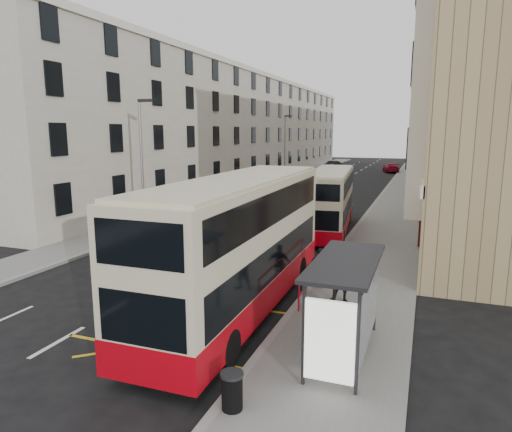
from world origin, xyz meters
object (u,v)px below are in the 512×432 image
at_px(white_van, 305,176).
at_px(pedestrian_far, 320,267).
at_px(car_red, 391,168).
at_px(car_dark, 332,165).
at_px(double_decker_front, 239,245).
at_px(street_lamp_far, 285,145).
at_px(bus_shelter, 348,291).
at_px(double_decker_rear, 330,201).
at_px(litter_bin, 232,390).
at_px(car_silver, 331,169).
at_px(pedestrian_near, 321,333).
at_px(street_lamp_near, 142,158).
at_px(pedestrian_mid, 342,278).

bearing_deg(white_van, pedestrian_far, -93.01).
bearing_deg(car_red, white_van, 50.34).
bearing_deg(car_dark, pedestrian_far, -62.13).
xyz_separation_m(pedestrian_far, white_van, (-10.58, 38.52, -0.18)).
bearing_deg(double_decker_front, street_lamp_far, 104.16).
distance_m(bus_shelter, double_decker_rear, 16.68).
bearing_deg(white_van, litter_bin, -95.75).
height_order(bus_shelter, car_silver, bus_shelter).
bearing_deg(double_decker_front, pedestrian_near, -39.04).
bearing_deg(car_silver, pedestrian_near, -92.31).
bearing_deg(car_red, pedestrian_near, 80.40).
relative_size(pedestrian_near, car_red, 0.32).
distance_m(double_decker_rear, car_red, 45.46).
distance_m(double_decker_front, car_dark, 62.48).
bearing_deg(double_decker_rear, car_red, 83.73).
bearing_deg(double_decker_rear, street_lamp_near, -166.51).
xyz_separation_m(white_van, car_red, (9.05, 17.48, -0.04)).
bearing_deg(car_red, bus_shelter, 80.99).
relative_size(bus_shelter, litter_bin, 4.86).
bearing_deg(pedestrian_far, street_lamp_far, -60.59).
height_order(street_lamp_far, double_decker_rear, street_lamp_far).
bearing_deg(street_lamp_near, bus_shelter, -40.14).
distance_m(bus_shelter, double_decker_front, 4.93).
bearing_deg(double_decker_rear, car_silver, 95.36).
relative_size(litter_bin, pedestrian_near, 0.55).
xyz_separation_m(street_lamp_far, car_silver, (3.07, 13.08, -3.88)).
distance_m(pedestrian_near, car_red, 61.96).
bearing_deg(pedestrian_near, car_silver, -100.84).
xyz_separation_m(street_lamp_near, pedestrian_mid, (13.83, -8.13, -3.59)).
distance_m(double_decker_rear, pedestrian_far, 10.76).
height_order(street_lamp_far, pedestrian_near, street_lamp_far).
distance_m(street_lamp_far, car_red, 22.64).
height_order(bus_shelter, pedestrian_near, bus_shelter).
bearing_deg(pedestrian_mid, double_decker_front, -151.56).
height_order(street_lamp_near, car_silver, street_lamp_near).
relative_size(street_lamp_near, car_silver, 1.80).
xyz_separation_m(pedestrian_mid, car_silver, (-10.76, 51.21, -0.29)).
height_order(double_decker_front, litter_bin, double_decker_front).
distance_m(pedestrian_near, pedestrian_far, 6.05).
relative_size(pedestrian_far, car_silver, 0.36).
bearing_deg(double_decker_front, car_red, 88.72).
bearing_deg(pedestrian_near, double_decker_rear, -101.19).
bearing_deg(car_red, litter_bin, 79.08).
bearing_deg(double_decker_front, car_silver, 97.37).
xyz_separation_m(street_lamp_near, car_dark, (1.51, 52.01, -3.96)).
height_order(bus_shelter, pedestrian_far, bus_shelter).
distance_m(bus_shelter, litter_bin, 3.95).
bearing_deg(litter_bin, street_lamp_far, 105.61).
height_order(street_lamp_far, double_decker_front, street_lamp_far).
bearing_deg(car_silver, bus_shelter, -91.64).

